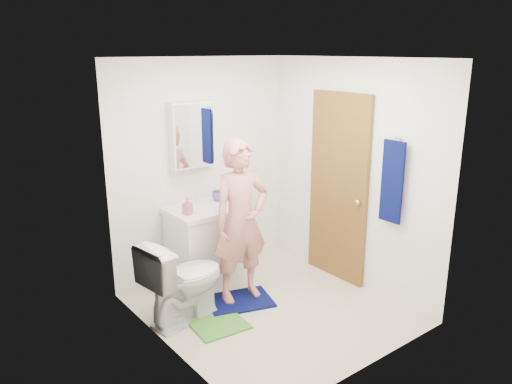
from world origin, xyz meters
TOP-DOWN VIEW (x-y plane):
  - floor at (0.00, 0.00)m, footprint 2.20×2.40m
  - ceiling at (0.00, 0.00)m, footprint 2.20×2.40m
  - wall_back at (0.00, 1.21)m, footprint 2.20×0.02m
  - wall_front at (0.00, -1.21)m, footprint 2.20×0.02m
  - wall_left at (-1.11, 0.00)m, footprint 0.02×2.40m
  - wall_right at (1.11, 0.00)m, footprint 0.02×2.40m
  - vanity_cabinet at (-0.15, 0.91)m, footprint 0.75×0.55m
  - countertop at (-0.15, 0.91)m, footprint 0.79×0.59m
  - sink_basin at (-0.15, 0.91)m, footprint 0.40×0.40m
  - faucet at (-0.15, 1.09)m, footprint 0.03×0.03m
  - medicine_cabinet at (-0.15, 1.14)m, footprint 0.50×0.12m
  - mirror_panel at (-0.15, 1.08)m, footprint 0.46×0.01m
  - door at (1.07, 0.15)m, footprint 0.05×0.80m
  - door_knob at (1.03, -0.17)m, footprint 0.07×0.07m
  - towel at (1.03, -0.57)m, footprint 0.03×0.24m
  - towel_hook at (1.07, -0.57)m, footprint 0.06×0.02m
  - toilet at (-0.76, 0.35)m, footprint 0.86×0.57m
  - bath_mat at (-0.16, 0.30)m, footprint 0.76×0.64m
  - green_rug at (-0.58, 0.04)m, footprint 0.52×0.46m
  - soap_dispenser at (-0.42, 0.83)m, footprint 0.10×0.10m
  - toothbrush_cup at (0.10, 1.03)m, footprint 0.18×0.18m
  - man at (-0.10, 0.35)m, footprint 0.63×0.45m

SIDE VIEW (x-z plane):
  - floor at x=0.00m, z-range -0.02..0.00m
  - green_rug at x=-0.58m, z-range 0.00..0.02m
  - bath_mat at x=-0.16m, z-range 0.00..0.02m
  - vanity_cabinet at x=-0.15m, z-range 0.00..0.80m
  - toilet at x=-0.76m, z-range 0.00..0.82m
  - countertop at x=-0.15m, z-range 0.80..0.85m
  - man at x=-0.10m, z-range 0.02..1.66m
  - sink_basin at x=-0.15m, z-range 0.83..0.86m
  - toothbrush_cup at x=0.10m, z-range 0.85..0.96m
  - faucet at x=-0.15m, z-range 0.85..0.97m
  - soap_dispenser at x=-0.42m, z-range 0.85..1.03m
  - door_knob at x=1.03m, z-range 0.91..0.98m
  - door at x=1.07m, z-range 0.00..2.05m
  - wall_back at x=0.00m, z-range 0.00..2.40m
  - wall_front at x=0.00m, z-range 0.00..2.40m
  - wall_left at x=-1.11m, z-range 0.00..2.40m
  - wall_right at x=1.11m, z-range 0.00..2.40m
  - towel at x=1.03m, z-range 0.85..1.65m
  - medicine_cabinet at x=-0.15m, z-range 1.25..1.95m
  - mirror_panel at x=-0.15m, z-range 1.27..1.93m
  - towel_hook at x=1.07m, z-range 1.66..1.68m
  - ceiling at x=0.00m, z-range 2.40..2.42m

